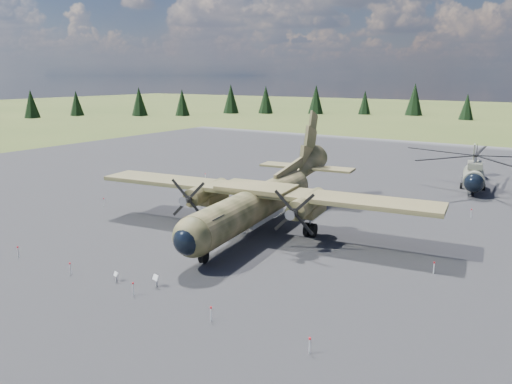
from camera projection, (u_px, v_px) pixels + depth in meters
The scene contains 8 objects.
ground at pixel (235, 233), 42.53m from camera, with size 500.00×500.00×0.00m, color brown.
apron at pixel (292, 208), 50.70m from camera, with size 120.00×120.00×0.04m, color #535358.
transport_plane at pixel (262, 196), 43.46m from camera, with size 30.60×27.63×10.07m.
helicopter_near at pixel (475, 165), 57.19m from camera, with size 20.02×21.58×4.37m.
info_placard_left at pixel (116, 275), 32.47m from camera, with size 0.44×0.26×0.64m.
info_placard_right at pixel (156, 279), 31.60m from camera, with size 0.54×0.31×0.80m.
barrier_fence at pixel (230, 227), 42.60m from camera, with size 33.12×29.62×0.85m.
treeline at pixel (192, 183), 39.51m from camera, with size 285.09×288.85×10.81m.
Camera 1 is at (23.64, -33.08, 13.09)m, focal length 35.00 mm.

